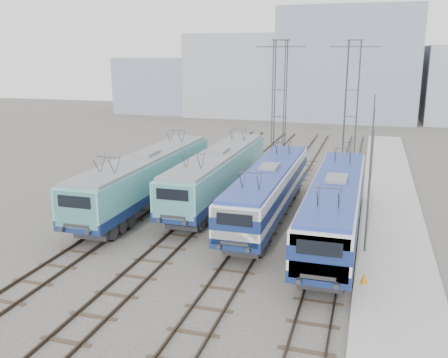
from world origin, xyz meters
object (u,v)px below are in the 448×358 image
at_px(locomotive_center_right, 268,188).
at_px(locomotive_far_right, 335,203).
at_px(mast_mid, 371,153).
at_px(catenary_tower_east, 352,99).
at_px(locomotive_far_left, 146,176).
at_px(locomotive_center_left, 218,171).
at_px(mast_front, 369,195).
at_px(catenary_tower_west, 279,99).
at_px(mast_rear, 373,130).
at_px(safety_cone, 364,278).

bearing_deg(locomotive_center_right, locomotive_far_right, -29.31).
bearing_deg(locomotive_center_right, mast_mid, 49.49).
bearing_deg(catenary_tower_east, locomotive_center_right, -103.70).
xyz_separation_m(locomotive_far_left, locomotive_center_right, (9.00, -0.43, -0.11)).
height_order(locomotive_center_left, catenary_tower_east, catenary_tower_east).
distance_m(locomotive_far_left, mast_front, 16.19).
distance_m(mast_front, mast_mid, 12.00).
distance_m(locomotive_far_left, locomotive_center_right, 9.01).
bearing_deg(locomotive_far_right, catenary_tower_east, 90.72).
distance_m(catenary_tower_west, mast_rear, 9.99).
relative_size(mast_front, safety_cone, 13.16).
relative_size(mast_mid, mast_rear, 1.00).
height_order(catenary_tower_west, safety_cone, catenary_tower_west).
relative_size(locomotive_far_right, catenary_tower_east, 1.49).
distance_m(catenary_tower_east, mast_front, 22.32).
distance_m(locomotive_center_left, catenary_tower_west, 13.09).
bearing_deg(mast_rear, safety_cone, -89.89).
xyz_separation_m(locomotive_far_left, mast_mid, (15.35, 7.00, 1.19)).
distance_m(locomotive_center_right, mast_front, 7.93).
bearing_deg(locomotive_center_left, catenary_tower_west, 79.50).
distance_m(catenary_tower_east, safety_cone, 26.87).
distance_m(catenary_tower_west, mast_mid, 12.16).
xyz_separation_m(locomotive_center_left, mast_mid, (10.85, 4.14, 1.23)).
bearing_deg(locomotive_far_left, locomotive_center_right, -2.73).
distance_m(locomotive_far_left, safety_cone, 17.97).
distance_m(locomotive_center_right, mast_mid, 9.86).
bearing_deg(mast_front, safety_cone, -89.21).
bearing_deg(locomotive_center_left, locomotive_center_right, -36.24).
xyz_separation_m(mast_front, safety_cone, (0.06, -4.08, -2.93)).
distance_m(locomotive_far_right, mast_front, 3.01).
relative_size(catenary_tower_east, mast_front, 1.71).
xyz_separation_m(locomotive_far_left, mast_front, (15.35, -5.00, 1.19)).
relative_size(locomotive_center_left, safety_cone, 34.26).
relative_size(locomotive_far_left, mast_mid, 2.65).
bearing_deg(catenary_tower_west, mast_front, -66.73).
distance_m(locomotive_far_left, locomotive_far_right, 13.82).
bearing_deg(catenary_tower_west, safety_cone, -70.23).
distance_m(locomotive_far_left, catenary_tower_east, 21.99).
relative_size(catenary_tower_west, mast_rear, 1.71).
relative_size(mast_mid, safety_cone, 13.16).
relative_size(locomotive_far_right, catenary_tower_west, 1.49).
bearing_deg(catenary_tower_east, catenary_tower_west, -162.90).
relative_size(locomotive_center_left, locomotive_far_right, 1.02).
height_order(locomotive_center_right, locomotive_far_right, locomotive_far_right).
xyz_separation_m(catenary_tower_east, safety_cone, (2.16, -26.08, -6.08)).
distance_m(locomotive_center_right, locomotive_far_right, 5.16).
distance_m(catenary_tower_west, catenary_tower_east, 6.80).
bearing_deg(safety_cone, locomotive_far_right, 107.30).
bearing_deg(safety_cone, mast_front, 90.79).
relative_size(locomotive_center_left, mast_mid, 2.60).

